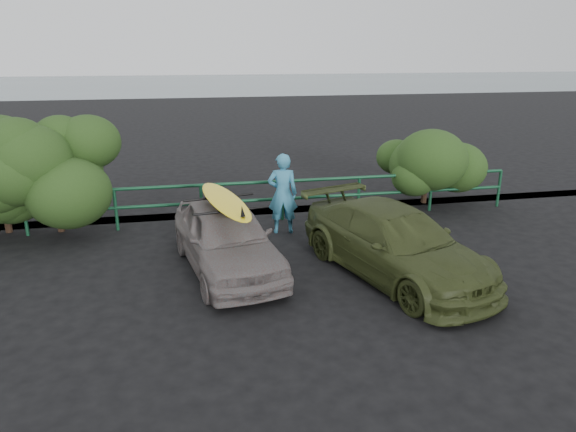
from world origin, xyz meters
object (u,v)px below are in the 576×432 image
olive_vehicle (395,243)px  surfboard (225,200)px  guardrail (243,202)px  man (283,194)px  sedan (226,238)px

olive_vehicle → surfboard: 3.30m
olive_vehicle → guardrail: bearing=106.0°
man → surfboard: 2.43m
sedan → olive_vehicle: (3.09, -0.87, -0.01)m
guardrail → surfboard: 3.00m
man → sedan: bearing=60.5°
sedan → surfboard: surfboard is taller
sedan → man: size_ratio=2.05×
guardrail → olive_vehicle: size_ratio=3.15×
man → guardrail: bearing=-39.3°
guardrail → sedan: bearing=-102.6°
surfboard → man: bearing=41.9°
olive_vehicle → surfboard: surfboard is taller
guardrail → surfboard: (-0.63, -2.80, 0.89)m
sedan → surfboard: 0.75m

